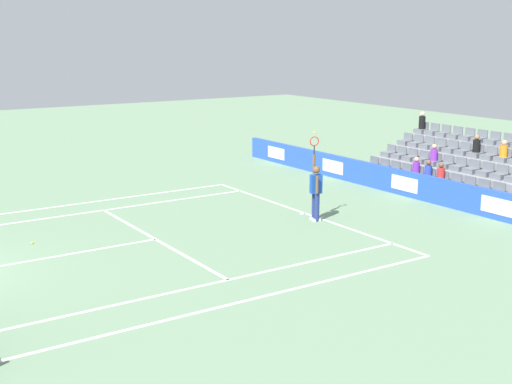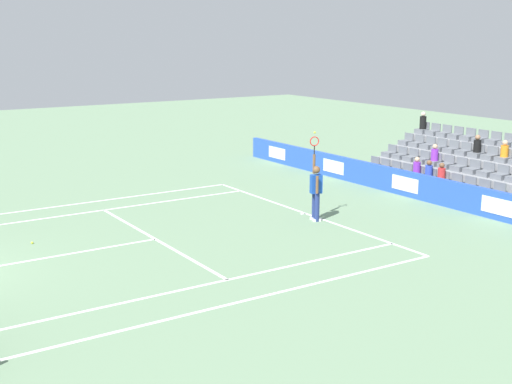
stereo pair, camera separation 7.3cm
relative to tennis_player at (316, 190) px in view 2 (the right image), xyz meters
name	(u,v)px [view 2 (the right image)]	position (x,y,z in m)	size (l,w,h in m)	color
line_baseline	(305,213)	(0.88, -0.26, -0.99)	(10.97, 0.10, 0.01)	white
line_service	(155,239)	(0.88, 5.23, -0.99)	(8.23, 0.10, 0.01)	white
line_centre_service	(46,258)	(0.88, 8.43, -0.99)	(0.10, 6.40, 0.01)	white
line_singles_sideline_left	(91,212)	(5.00, 5.68, -0.99)	(0.10, 11.89, 0.01)	white
line_singles_sideline_right	(211,283)	(-3.23, 5.68, -0.99)	(0.10, 11.89, 0.01)	white
line_doubles_sideline_left	(78,204)	(6.37, 5.68, -0.99)	(0.10, 11.89, 0.01)	white
line_doubles_sideline_right	(241,301)	(-4.60, 5.68, -0.99)	(0.10, 11.89, 0.01)	white
line_centre_mark	(303,214)	(0.88, -0.16, -0.99)	(0.10, 0.20, 0.01)	white
sponsor_barrier	(407,184)	(0.88, -4.97, -0.52)	(20.70, 0.22, 0.94)	blue
tennis_player	(316,190)	(0.00, 0.00, 0.00)	(0.51, 0.42, 2.85)	navy
stadium_stand	(461,170)	(0.88, -7.91, -0.31)	(6.82, 3.80, 2.63)	gray
loose_tennis_ball	(32,243)	(2.37, 8.38, -0.96)	(0.07, 0.07, 0.07)	#D1E533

